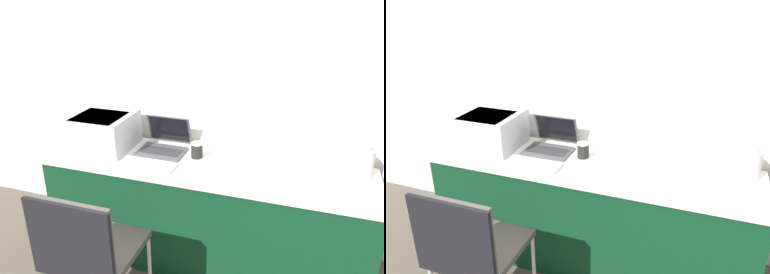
{
  "view_description": "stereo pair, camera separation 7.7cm",
  "coord_description": "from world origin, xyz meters",
  "views": [
    {
      "loc": [
        0.63,
        -1.89,
        1.91
      ],
      "look_at": [
        -0.11,
        0.33,
        0.95
      ],
      "focal_mm": 35.0,
      "sensor_mm": 36.0,
      "label": 1
    },
    {
      "loc": [
        0.71,
        -1.87,
        1.91
      ],
      "look_at": [
        -0.11,
        0.33,
        0.95
      ],
      "focal_mm": 35.0,
      "sensor_mm": 36.0,
      "label": 2
    }
  ],
  "objects": [
    {
      "name": "chair",
      "position": [
        -0.45,
        -0.49,
        0.57
      ],
      "size": [
        0.49,
        0.49,
        0.91
      ],
      "color": "#4C4742",
      "rests_on": "ground_plane"
    },
    {
      "name": "printer",
      "position": [
        -0.81,
        0.35,
        0.9
      ],
      "size": [
        0.43,
        0.42,
        0.26
      ],
      "color": "#B2B7BC",
      "rests_on": "table"
    },
    {
      "name": "metal_pitcher",
      "position": [
        1.0,
        0.47,
        0.87
      ],
      "size": [
        0.11,
        0.11,
        0.23
      ],
      "color": "silver",
      "rests_on": "table"
    },
    {
      "name": "wall_back",
      "position": [
        0.0,
        0.67,
        1.3
      ],
      "size": [
        8.0,
        0.05,
        2.6
      ],
      "color": "silver",
      "rests_on": "ground_plane"
    },
    {
      "name": "laptop_left",
      "position": [
        -0.36,
        0.45,
        0.82
      ],
      "size": [
        0.34,
        0.32,
        0.24
      ],
      "color": "#4C4C51",
      "rests_on": "table"
    },
    {
      "name": "table",
      "position": [
        0.0,
        0.3,
        0.38
      ],
      "size": [
        2.23,
        0.63,
        0.77
      ],
      "color": "#0C381E",
      "rests_on": "ground_plane"
    },
    {
      "name": "external_keyboard",
      "position": [
        -0.37,
        0.15,
        0.78
      ],
      "size": [
        0.38,
        0.16,
        0.02
      ],
      "color": "silver",
      "rests_on": "table"
    },
    {
      "name": "coffee_cup",
      "position": [
        -0.09,
        0.4,
        0.82
      ],
      "size": [
        0.09,
        0.09,
        0.11
      ],
      "color": "black",
      "rests_on": "table"
    }
  ]
}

